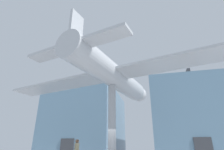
% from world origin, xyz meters
% --- Properties ---
extents(glass_pavilion_left, '(10.07, 14.49, 10.60)m').
position_xyz_m(glass_pavilion_left, '(-7.81, 16.08, 5.01)').
color(glass_pavilion_left, '#60849E').
rests_on(glass_pavilion_left, ground_plane).
extents(glass_pavilion_right, '(10.07, 14.49, 10.60)m').
position_xyz_m(glass_pavilion_right, '(7.81, 16.08, 5.01)').
color(glass_pavilion_right, '#60849E').
rests_on(glass_pavilion_right, ground_plane).
extents(support_pylon_central, '(0.57, 0.57, 5.79)m').
position_xyz_m(support_pylon_central, '(0.00, 0.00, 2.89)').
color(support_pylon_central, '#999EA3').
rests_on(support_pylon_central, ground_plane).
extents(suspended_airplane, '(21.60, 12.61, 3.41)m').
position_xyz_m(suspended_airplane, '(0.05, 0.19, 6.71)').
color(suspended_airplane, '#B2B7BC').
rests_on(suspended_airplane, support_pylon_central).
extents(visitor_person, '(0.44, 0.44, 1.89)m').
position_xyz_m(visitor_person, '(-2.98, 0.85, 1.12)').
color(visitor_person, '#383842').
rests_on(visitor_person, ground_plane).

